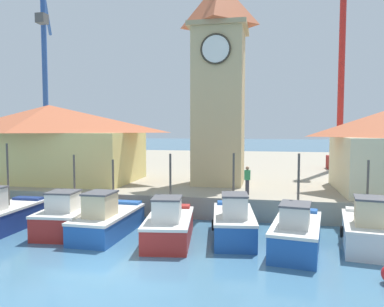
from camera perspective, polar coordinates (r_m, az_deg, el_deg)
The scene contains 14 objects.
ground_plane at distance 14.05m, azimuth -13.61°, elevation -17.29°, with size 300.00×300.00×0.00m, color teal.
quay_wharf at distance 40.55m, azimuth 3.33°, elevation -2.27°, with size 120.00×40.00×1.24m, color #9E937F.
fishing_boat_left_outer at distance 20.64m, azimuth -27.26°, elevation -8.48°, with size 2.01×4.89×4.27m.
fishing_boat_left_inner at distance 19.41m, azimuth -18.08°, elevation -9.08°, with size 2.44×4.40×3.71m.
fishing_boat_mid_left at distance 18.36m, azimuth -12.74°, elevation -9.82°, with size 2.13×4.79×3.51m.
fishing_boat_center at distance 16.95m, azimuth -3.54°, elevation -10.87°, with size 2.52×4.52×3.88m.
fishing_boat_mid_right at distance 17.40m, azimuth 6.37°, elevation -10.37°, with size 2.36×4.63×3.87m.
fishing_boat_right_inner at distance 16.36m, azimuth 15.60°, elevation -11.52°, with size 2.52×4.80×3.97m.
fishing_boat_right_outer at distance 17.66m, azimuth 25.18°, elevation -10.50°, with size 2.55×4.49×3.67m.
clock_tower at distance 25.47m, azimuth 4.13°, elevation 11.45°, with size 3.76×3.76×15.08m.
warehouse_left at distance 28.96m, azimuth -20.85°, elevation 1.66°, with size 12.85×6.84×5.43m.
port_crane_near at distance 44.37m, azimuth -21.39°, elevation 7.83°, with size 4.01×7.51×18.77m.
port_crane_far at distance 37.06m, azimuth 21.83°, elevation 10.58°, with size 3.67×7.71×21.01m.
dock_worker_near_tower at distance 21.54m, azimuth 8.43°, elevation -4.00°, with size 0.34×0.22×1.62m.
Camera 1 is at (5.59, -11.84, 5.09)m, focal length 35.00 mm.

